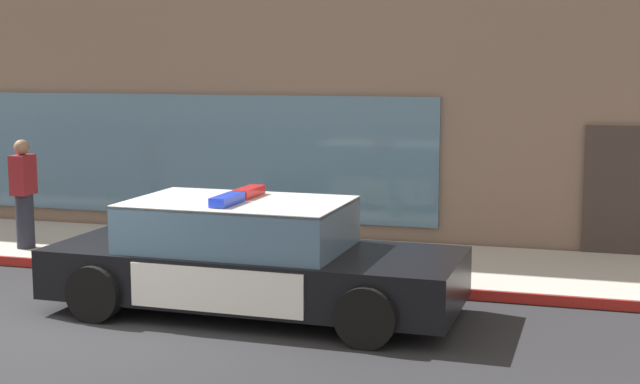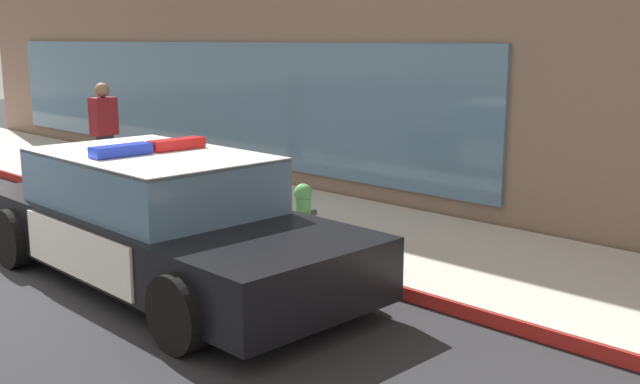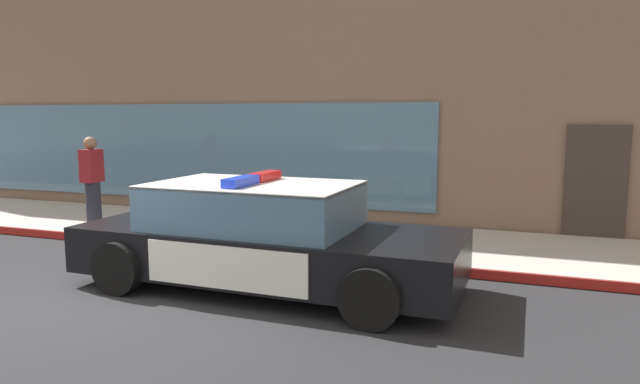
% 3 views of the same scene
% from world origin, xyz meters
% --- Properties ---
extents(ground, '(48.00, 48.00, 0.00)m').
position_xyz_m(ground, '(0.00, 0.00, 0.00)').
color(ground, '#262628').
extents(sidewalk, '(48.00, 2.80, 0.15)m').
position_xyz_m(sidewalk, '(0.00, 3.94, 0.07)').
color(sidewalk, '#B2ADA3').
rests_on(sidewalk, ground).
extents(curb_red_paint, '(28.80, 0.04, 0.14)m').
position_xyz_m(curb_red_paint, '(0.00, 2.53, 0.08)').
color(curb_red_paint, maroon).
rests_on(curb_red_paint, ground).
extents(storefront_building, '(22.64, 10.32, 8.51)m').
position_xyz_m(storefront_building, '(-0.59, 10.51, 4.25)').
color(storefront_building, '#7A6051').
rests_on(storefront_building, ground).
extents(police_cruiser, '(5.05, 2.16, 1.49)m').
position_xyz_m(police_cruiser, '(1.84, 1.21, 0.68)').
color(police_cruiser, black).
rests_on(police_cruiser, ground).
extents(fire_hydrant, '(0.34, 0.39, 0.73)m').
position_xyz_m(fire_hydrant, '(2.23, 2.96, 0.50)').
color(fire_hydrant, '#4C994C').
rests_on(fire_hydrant, sidewalk).
extents(pedestrian_on_sidewalk, '(0.29, 0.42, 1.71)m').
position_xyz_m(pedestrian_on_sidewalk, '(-2.67, 3.15, 1.01)').
color(pedestrian_on_sidewalk, '#23232D').
rests_on(pedestrian_on_sidewalk, sidewalk).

